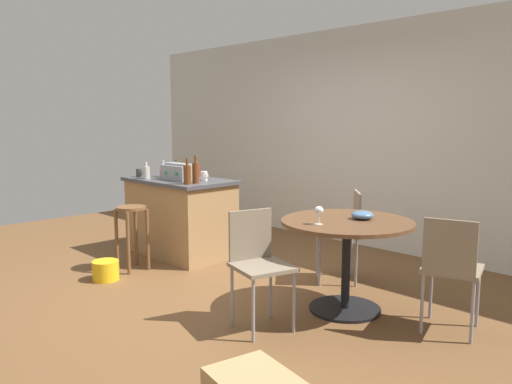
% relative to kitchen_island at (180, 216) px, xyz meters
% --- Properties ---
extents(ground_plane, '(8.80, 8.80, 0.00)m').
position_rel_kitchen_island_xyz_m(ground_plane, '(1.22, -0.50, -0.45)').
color(ground_plane, brown).
extents(back_wall, '(8.00, 0.10, 2.70)m').
position_rel_kitchen_island_xyz_m(back_wall, '(1.22, 1.91, 0.90)').
color(back_wall, beige).
rests_on(back_wall, ground_plane).
extents(kitchen_island, '(1.31, 0.77, 0.89)m').
position_rel_kitchen_island_xyz_m(kitchen_island, '(0.00, 0.00, 0.00)').
color(kitchen_island, '#A37A4C').
rests_on(kitchen_island, ground_plane).
extents(wooden_stool, '(0.31, 0.31, 0.67)m').
position_rel_kitchen_island_xyz_m(wooden_stool, '(0.17, -0.74, 0.03)').
color(wooden_stool, brown).
rests_on(wooden_stool, ground_plane).
extents(dining_table, '(1.07, 1.07, 0.76)m').
position_rel_kitchen_island_xyz_m(dining_table, '(2.41, -0.10, 0.14)').
color(dining_table, black).
rests_on(dining_table, ground_plane).
extents(folding_chair_near, '(0.49, 0.49, 0.87)m').
position_rel_kitchen_island_xyz_m(folding_chair_near, '(3.21, 0.05, 0.07)').
color(folding_chair_near, '#7F705B').
rests_on(folding_chair_near, ground_plane).
extents(folding_chair_far, '(0.56, 0.56, 0.88)m').
position_rel_kitchen_island_xyz_m(folding_chair_far, '(1.94, 0.52, 0.08)').
color(folding_chair_far, '#7F705B').
rests_on(folding_chair_far, ground_plane).
extents(folding_chair_left, '(0.49, 0.49, 0.88)m').
position_rel_kitchen_island_xyz_m(folding_chair_left, '(2.12, -0.83, 0.08)').
color(folding_chair_left, '#7F705B').
rests_on(folding_chair_left, ground_plane).
extents(toolbox, '(0.41, 0.22, 0.19)m').
position_rel_kitchen_island_xyz_m(toolbox, '(0.09, -0.07, 0.53)').
color(toolbox, gray).
rests_on(toolbox, kitchen_island).
extents(bottle_0, '(0.08, 0.08, 0.19)m').
position_rel_kitchen_island_xyz_m(bottle_0, '(-0.15, 0.22, 0.52)').
color(bottle_0, '#B7B2AD').
rests_on(bottle_0, kitchen_island).
extents(bottle_1, '(0.08, 0.08, 0.19)m').
position_rel_kitchen_island_xyz_m(bottle_1, '(-0.35, 0.01, 0.52)').
color(bottle_1, '#B7B2AD').
rests_on(bottle_1, kitchen_island).
extents(bottle_2, '(0.08, 0.08, 0.20)m').
position_rel_kitchen_island_xyz_m(bottle_2, '(-0.27, -0.27, 0.52)').
color(bottle_2, '#B7B2AD').
rests_on(bottle_2, kitchen_island).
extents(bottle_3, '(0.08, 0.08, 0.19)m').
position_rel_kitchen_island_xyz_m(bottle_3, '(0.01, 0.25, 0.51)').
color(bottle_3, maroon).
rests_on(bottle_3, kitchen_island).
extents(bottle_4, '(0.06, 0.06, 0.19)m').
position_rel_kitchen_island_xyz_m(bottle_4, '(-0.33, 0.19, 0.52)').
color(bottle_4, '#603314').
rests_on(bottle_4, kitchen_island).
extents(bottle_5, '(0.07, 0.07, 0.30)m').
position_rel_kitchen_island_xyz_m(bottle_5, '(0.46, -0.12, 0.56)').
color(bottle_5, '#603314').
rests_on(bottle_5, kitchen_island).
extents(bottle_6, '(0.08, 0.08, 0.28)m').
position_rel_kitchen_island_xyz_m(bottle_6, '(0.46, -0.23, 0.55)').
color(bottle_6, '#603314').
rests_on(bottle_6, kitchen_island).
extents(cup_0, '(0.11, 0.07, 0.11)m').
position_rel_kitchen_island_xyz_m(cup_0, '(0.35, 0.09, 0.49)').
color(cup_0, white).
rests_on(cup_0, kitchen_island).
extents(cup_1, '(0.11, 0.08, 0.10)m').
position_rel_kitchen_island_xyz_m(cup_1, '(-0.24, -0.06, 0.49)').
color(cup_1, '#DB6651').
rests_on(cup_1, kitchen_island).
extents(cup_2, '(0.11, 0.07, 0.10)m').
position_rel_kitchen_island_xyz_m(cup_2, '(-0.50, -0.22, 0.49)').
color(cup_2, '#383838').
rests_on(cup_2, kitchen_island).
extents(wine_glass, '(0.07, 0.07, 0.14)m').
position_rel_kitchen_island_xyz_m(wine_glass, '(2.35, -0.39, 0.42)').
color(wine_glass, silver).
rests_on(wine_glass, dining_table).
extents(serving_bowl, '(0.18, 0.18, 0.07)m').
position_rel_kitchen_island_xyz_m(serving_bowl, '(2.47, 0.03, 0.35)').
color(serving_bowl, '#4C7099').
rests_on(serving_bowl, dining_table).
extents(plastic_bucket, '(0.26, 0.26, 0.19)m').
position_rel_kitchen_island_xyz_m(plastic_bucket, '(0.29, -1.12, -0.35)').
color(plastic_bucket, yellow).
rests_on(plastic_bucket, ground_plane).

